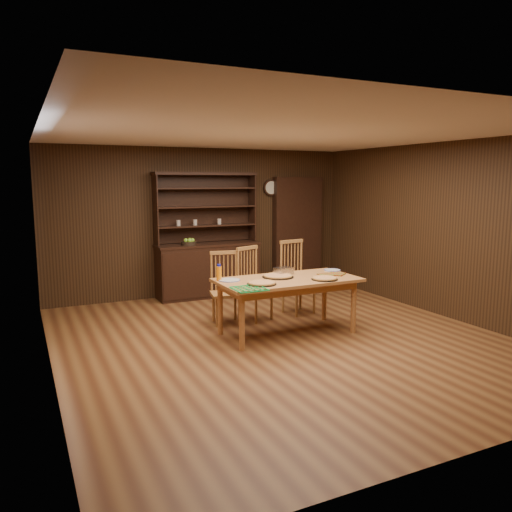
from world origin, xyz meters
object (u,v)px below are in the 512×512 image
chair_right (295,274)px  juice_bottle (219,273)px  china_hutch (208,263)px  dining_table (287,285)px  chair_center (252,281)px  chair_left (225,285)px

chair_right → juice_bottle: (-1.52, -0.66, 0.25)m
chair_right → china_hutch: bearing=108.2°
chair_right → juice_bottle: bearing=-165.7°
dining_table → chair_center: (-0.11, 0.86, -0.10)m
dining_table → chair_center: bearing=97.3°
chair_center → chair_left: bearing=158.7°
chair_left → chair_right: bearing=14.6°
chair_center → chair_right: chair_right is taller
china_hutch → juice_bottle: (-0.68, -2.28, 0.25)m
china_hutch → juice_bottle: bearing=-106.6°
chair_left → chair_center: (0.43, -0.00, 0.03)m
china_hutch → chair_left: 1.72m
dining_table → juice_bottle: size_ratio=8.64×
chair_center → juice_bottle: bearing=-162.5°
chair_left → chair_center: 0.43m
china_hutch → chair_center: 1.69m
chair_left → juice_bottle: bearing=-106.8°
dining_table → chair_right: bearing=54.6°
chair_center → juice_bottle: 1.00m
chair_center → dining_table: bearing=-103.8°
juice_bottle → chair_center: bearing=38.5°
china_hutch → dining_table: 2.56m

